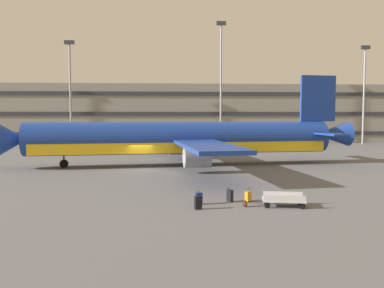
% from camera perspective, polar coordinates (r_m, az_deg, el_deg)
% --- Properties ---
extents(ground_plane, '(600.00, 600.00, 0.00)m').
position_cam_1_polar(ground_plane, '(42.16, -7.36, -3.58)').
color(ground_plane, '#5B5B60').
extents(terminal_structure, '(161.37, 16.31, 12.02)m').
position_cam_1_polar(terminal_structure, '(87.78, -5.40, 4.35)').
color(terminal_structure, gray).
rests_on(terminal_structure, ground_plane).
extents(airliner, '(39.88, 32.38, 10.36)m').
position_cam_1_polar(airliner, '(44.69, -0.88, 0.68)').
color(airliner, navy).
rests_on(airliner, ground_plane).
extents(light_mast_left, '(1.80, 0.50, 19.49)m').
position_cam_1_polar(light_mast_left, '(77.92, -17.11, 8.19)').
color(light_mast_left, gray).
rests_on(light_mast_left, ground_plane).
extents(light_mast_center_left, '(1.80, 0.50, 23.35)m').
position_cam_1_polar(light_mast_center_left, '(76.66, 4.18, 9.92)').
color(light_mast_center_left, gray).
rests_on(light_mast_center_left, ground_plane).
extents(light_mast_center_right, '(1.80, 0.50, 19.15)m').
position_cam_1_polar(light_mast_center_right, '(84.94, 23.53, 7.56)').
color(light_mast_center_right, gray).
rests_on(light_mast_center_right, ground_plane).
extents(suitcase_red, '(0.49, 0.36, 0.92)m').
position_cam_1_polar(suitcase_red, '(24.01, 0.88, -8.38)').
color(suitcase_red, black).
rests_on(suitcase_red, ground_plane).
extents(suitcase_teal, '(0.52, 0.42, 0.86)m').
position_cam_1_polar(suitcase_teal, '(25.32, 0.95, -7.79)').
color(suitcase_teal, navy).
rests_on(suitcase_teal, ground_plane).
extents(suitcase_scuffed, '(0.49, 0.51, 0.88)m').
position_cam_1_polar(suitcase_scuffed, '(26.27, 8.07, -7.46)').
color(suitcase_scuffed, orange).
rests_on(suitcase_scuffed, ground_plane).
extents(suitcase_navy, '(0.41, 0.52, 0.95)m').
position_cam_1_polar(suitcase_navy, '(26.14, 5.47, -7.37)').
color(suitcase_navy, black).
rests_on(suitcase_navy, ground_plane).
extents(backpack_black, '(0.30, 0.41, 0.47)m').
position_cam_1_polar(backpack_black, '(24.91, 7.67, -8.49)').
color(backpack_black, '#592619').
rests_on(backpack_black, ground_plane).
extents(baggage_cart, '(3.37, 1.75, 0.82)m').
position_cam_1_polar(baggage_cart, '(25.37, 13.06, -7.82)').
color(baggage_cart, '#B7B7BC').
rests_on(baggage_cart, ground_plane).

